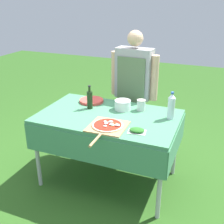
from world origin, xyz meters
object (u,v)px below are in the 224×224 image
at_px(sauce_jar, 141,106).
at_px(water_bottle, 171,106).
at_px(herb_container, 137,130).
at_px(plate_stack, 91,101).
at_px(oil_bottle, 90,99).
at_px(mixing_tub, 123,105).
at_px(prep_table, 108,122).
at_px(pizza_on_peel, 107,126).
at_px(person_cook, 134,86).

bearing_deg(sauce_jar, water_bottle, -16.08).
distance_m(herb_container, plate_stack, 0.90).
distance_m(oil_bottle, plate_stack, 0.21).
distance_m(water_bottle, mixing_tub, 0.53).
distance_m(prep_table, water_bottle, 0.67).
distance_m(oil_bottle, water_bottle, 0.87).
distance_m(pizza_on_peel, mixing_tub, 0.47).
height_order(prep_table, sauce_jar, sauce_jar).
bearing_deg(prep_table, water_bottle, 14.24).
bearing_deg(mixing_tub, water_bottle, -4.43).
distance_m(oil_bottle, sauce_jar, 0.56).
bearing_deg(sauce_jar, oil_bottle, -163.57).
xyz_separation_m(person_cook, oil_bottle, (-0.32, -0.54, -0.03)).
bearing_deg(mixing_tub, oil_bottle, -163.59).
height_order(pizza_on_peel, herb_container, pizza_on_peel).
relative_size(herb_container, mixing_tub, 1.02).
height_order(herb_container, mixing_tub, mixing_tub).
bearing_deg(water_bottle, person_cook, 138.78).
relative_size(prep_table, sauce_jar, 12.35).
relative_size(pizza_on_peel, water_bottle, 2.08).
bearing_deg(herb_container, pizza_on_peel, -177.88).
bearing_deg(pizza_on_peel, mixing_tub, 91.02).
height_order(herb_container, plate_stack, herb_container).
height_order(pizza_on_peel, mixing_tub, mixing_tub).
xyz_separation_m(person_cook, mixing_tub, (0.02, -0.44, -0.08)).
bearing_deg(herb_container, oil_bottle, 151.05).
bearing_deg(sauce_jar, prep_table, -137.58).
distance_m(person_cook, mixing_tub, 0.45).
bearing_deg(prep_table, pizza_on_peel, -68.93).
distance_m(pizza_on_peel, water_bottle, 0.68).
bearing_deg(person_cook, sauce_jar, 123.59).
distance_m(oil_bottle, mixing_tub, 0.36).
xyz_separation_m(prep_table, person_cook, (0.07, 0.63, 0.22)).
xyz_separation_m(mixing_tub, sauce_jar, (0.19, 0.06, -0.00)).
bearing_deg(herb_container, water_bottle, 62.22).
bearing_deg(herb_container, sauce_jar, 102.60).
bearing_deg(person_cook, water_bottle, 143.55).
bearing_deg(oil_bottle, herb_container, -28.95).
relative_size(pizza_on_peel, sauce_jar, 4.97).
height_order(oil_bottle, herb_container, oil_bottle).
bearing_deg(person_cook, prep_table, 88.79).
height_order(mixing_tub, sauce_jar, sauce_jar).
xyz_separation_m(prep_table, herb_container, (0.39, -0.26, 0.10)).
bearing_deg(pizza_on_peel, oil_bottle, 133.12).
height_order(herb_container, sauce_jar, sauce_jar).
bearing_deg(herb_container, prep_table, 146.04).
bearing_deg(prep_table, oil_bottle, 159.70).
bearing_deg(plate_stack, person_cook, 42.27).
xyz_separation_m(plate_stack, sauce_jar, (0.60, -0.02, 0.04)).
height_order(person_cook, oil_bottle, person_cook).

